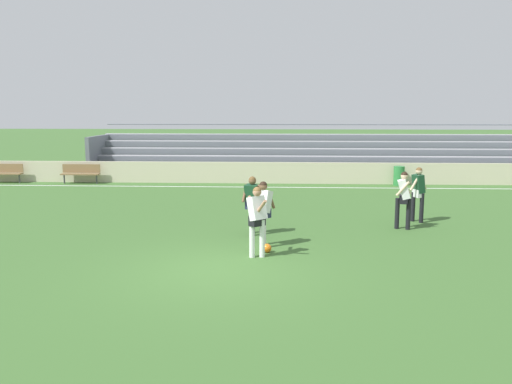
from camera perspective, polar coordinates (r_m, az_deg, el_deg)
The scene contains 13 objects.
ground_plane at distance 11.70m, azimuth -4.12°, elevation -8.45°, with size 160.00×160.00×0.00m, color #3D662D.
field_line_sideline at distance 23.81m, azimuth -0.52°, elevation 0.54°, with size 44.00×0.12×0.01m, color white.
sideline_wall at distance 24.99m, azimuth -0.36°, elevation 2.10°, with size 48.00×0.16×1.00m, color beige.
bleacher_stand at distance 27.81m, azimuth 7.10°, elevation 4.04°, with size 23.81×3.63×2.67m.
bench_centre_sideline at distance 26.27m, azimuth -18.40°, elevation 2.07°, with size 1.80×0.40×0.90m.
bench_near_wall_gap at distance 27.84m, azimuth -25.58°, elevation 2.01°, with size 1.80×0.40×0.90m.
trash_bin at distance 25.17m, azimuth 15.18°, elevation 1.69°, with size 0.49×0.49×0.88m, color #2D7F3D.
player_white_deep_cover at distance 13.44m, azimuth 0.78°, elevation -1.72°, with size 0.64×0.51×1.68m.
player_white_dropping_back at distance 12.44m, azimuth 0.12°, elevation -2.55°, with size 0.52×0.69×1.70m.
player_white_challenging at distance 15.95m, azimuth 15.64°, elevation -0.32°, with size 0.53×0.52×1.70m.
player_dark_wide_right at distance 14.73m, azimuth -0.39°, elevation -0.89°, with size 0.62×0.48×1.64m.
player_dark_overlapping at distance 17.09m, azimuth 17.10°, elevation 0.27°, with size 0.63×0.46×1.72m.
soccer_ball at distance 13.05m, azimuth 1.20°, elevation -6.08°, with size 0.22×0.22×0.22m, color orange.
Camera 1 is at (1.38, -11.08, 3.50)m, focal length 37.06 mm.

